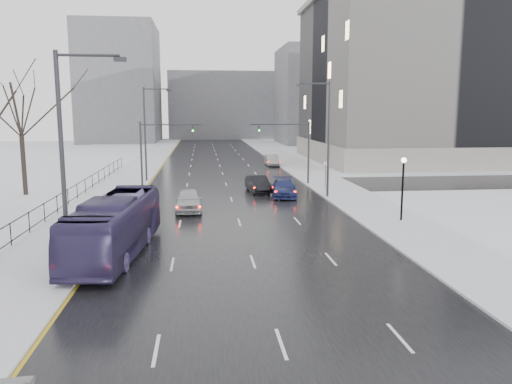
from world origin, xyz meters
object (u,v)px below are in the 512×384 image
object	(u,v)px
streetlight_l_near	(67,156)
sedan_right_distant	(272,160)
streetlight_l_far	(147,129)
bus	(116,226)
sedan_center_near	(189,200)
streetlight_r_mid	(326,133)
sedan_right_near	(258,184)
sedan_right_far	(284,188)
mast_signal_right	(298,145)
mast_signal_left	(152,146)
no_uturn_sign	(326,167)
tree_park_e	(26,196)
lamppost_r_mid	(403,180)

from	to	relation	value
streetlight_l_near	sedan_right_distant	xyz separation A→B (m)	(15.37, 46.29, -4.83)
streetlight_l_far	bus	xyz separation A→B (m)	(1.17, -27.99, -4.03)
sedan_center_near	sedan_right_distant	xyz separation A→B (m)	(10.70, 30.91, -0.09)
streetlight_r_mid	sedan_right_near	xyz separation A→B (m)	(-5.46, 3.65, -4.81)
bus	sedan_right_far	size ratio (longest dim) A/B	2.16
sedan_center_near	sedan_right_near	bearing A→B (deg)	52.57
streetlight_l_far	mast_signal_right	distance (m)	16.07
mast_signal_left	no_uturn_sign	distance (m)	17.10
streetlight_l_far	sedan_right_near	distance (m)	14.53
bus	sedan_right_distant	size ratio (longest dim) A/B	2.45
streetlight_l_far	mast_signal_left	world-z (taller)	streetlight_l_far
mast_signal_right	sedan_right_near	world-z (taller)	mast_signal_right
sedan_right_distant	sedan_right_near	bearing A→B (deg)	-101.26
sedan_center_near	mast_signal_right	bearing A→B (deg)	48.81
no_uturn_sign	mast_signal_left	bearing A→B (deg)	166.40
bus	sedan_right_far	xyz separation A→B (m)	(11.74, 17.04, -0.80)
tree_park_e	bus	distance (m)	22.97
streetlight_l_near	no_uturn_sign	size ratio (longest dim) A/B	3.70
sedan_center_near	sedan_right_near	size ratio (longest dim) A/B	1.06
sedan_right_distant	streetlight_r_mid	bearing A→B (deg)	-87.91
mast_signal_right	mast_signal_left	bearing A→B (deg)	180.00
tree_park_e	no_uturn_sign	xyz separation A→B (m)	(27.40, 0.00, 2.30)
lamppost_r_mid	sedan_center_near	world-z (taller)	lamppost_r_mid
lamppost_r_mid	no_uturn_sign	bearing A→B (deg)	97.33
mast_signal_left	sedan_right_near	distance (m)	11.42
mast_signal_right	sedan_right_distant	distance (m)	18.59
mast_signal_left	sedan_right_near	size ratio (longest dim) A/B	1.40
mast_signal_right	sedan_right_far	xyz separation A→B (m)	(-2.59, -6.94, -3.32)
tree_park_e	sedan_right_far	world-z (taller)	tree_park_e
streetlight_r_mid	lamppost_r_mid	xyz separation A→B (m)	(2.83, -10.00, -2.67)
sedan_right_distant	mast_signal_left	bearing A→B (deg)	-128.48
sedan_center_near	bus	bearing A→B (deg)	-107.69
mast_signal_right	sedan_right_near	bearing A→B (deg)	-136.75
sedan_right_far	lamppost_r_mid	bearing A→B (deg)	-54.14
streetlight_r_mid	tree_park_e	bearing A→B (deg)	171.37
sedan_center_near	sedan_right_distant	size ratio (longest dim) A/B	1.08
sedan_right_far	mast_signal_left	bearing A→B (deg)	156.41
streetlight_l_far	lamppost_r_mid	size ratio (longest dim) A/B	2.34
mast_signal_right	streetlight_l_near	bearing A→B (deg)	-118.96
tree_park_e	no_uturn_sign	size ratio (longest dim) A/B	5.00
tree_park_e	mast_signal_right	distance (m)	26.16
mast_signal_right	mast_signal_left	world-z (taller)	same
tree_park_e	sedan_right_near	size ratio (longest dim) A/B	2.90
lamppost_r_mid	sedan_center_near	bearing A→B (deg)	159.65
streetlight_l_near	bus	world-z (taller)	streetlight_l_near
streetlight_l_near	sedan_right_far	size ratio (longest dim) A/B	1.94
tree_park_e	mast_signal_right	xyz separation A→B (m)	(25.53, 4.00, 4.11)
streetlight_l_far	mast_signal_left	distance (m)	4.36
tree_park_e	streetlight_l_far	xyz separation A→B (m)	(10.03, 8.00, 5.62)
bus	mast_signal_right	bearing A→B (deg)	64.88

